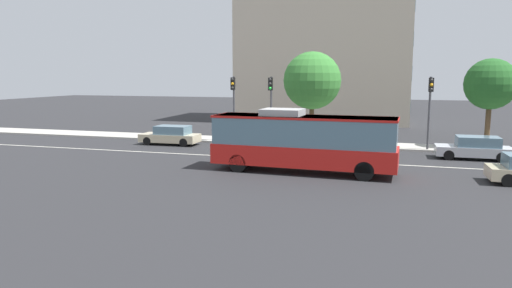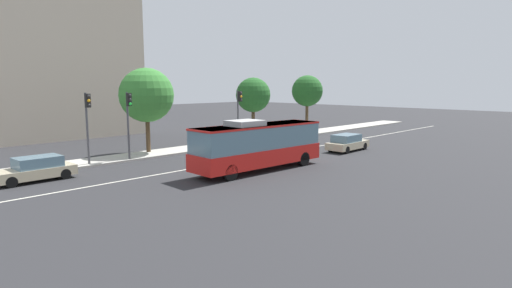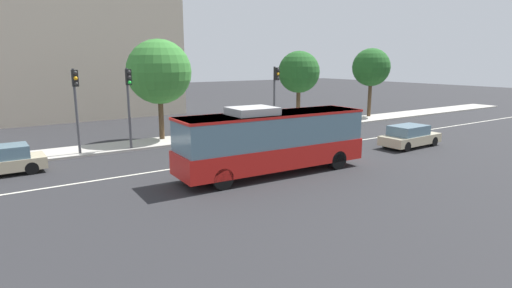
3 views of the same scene
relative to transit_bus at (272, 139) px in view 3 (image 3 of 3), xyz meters
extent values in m
plane|color=#28282B|center=(1.04, 3.64, -1.81)|extent=(160.00, 160.00, 0.00)
cube|color=#B2ADA3|center=(1.04, 10.70, -1.74)|extent=(80.00, 3.09, 0.14)
cube|color=silver|center=(1.04, 3.64, -1.80)|extent=(76.00, 0.16, 0.01)
cube|color=red|center=(0.02, 0.00, -0.83)|extent=(10.09, 2.89, 1.10)
cube|color=slate|center=(0.02, 0.00, 0.50)|extent=(9.89, 2.81, 1.58)
cube|color=red|center=(0.02, 0.00, 1.23)|extent=(9.99, 2.86, 0.12)
cube|color=#B2B2B2|center=(-1.17, 0.05, 1.47)|extent=(2.27, 1.89, 0.36)
cylinder|color=black|center=(3.46, 0.96, -1.31)|extent=(1.01, 0.34, 1.00)
cylinder|color=black|center=(3.38, -1.23, -1.31)|extent=(1.01, 0.34, 1.00)
cylinder|color=black|center=(-3.33, 1.23, -1.31)|extent=(1.01, 0.34, 1.00)
cylinder|color=black|center=(-3.42, -0.97, -1.31)|extent=(1.01, 0.34, 1.00)
cube|color=#C6B793|center=(11.54, 0.25, -1.29)|extent=(4.55, 1.92, 0.60)
cube|color=slate|center=(11.29, 0.25, -0.67)|extent=(2.56, 1.72, 0.64)
cylinder|color=black|center=(13.01, 1.09, -1.49)|extent=(0.65, 0.24, 0.64)
cylinder|color=black|center=(13.06, -0.50, -1.49)|extent=(0.65, 0.24, 0.64)
cylinder|color=black|center=(10.01, 1.01, -1.49)|extent=(0.65, 0.24, 0.64)
cylinder|color=black|center=(10.06, -0.59, -1.49)|extent=(0.65, 0.24, 0.64)
cube|color=slate|center=(-11.49, 7.37, -0.67)|extent=(2.56, 1.71, 0.64)
cylinder|color=black|center=(-10.23, 6.60, -1.49)|extent=(0.64, 0.23, 0.64)
cylinder|color=black|center=(-10.26, 8.20, -1.49)|extent=(0.64, 0.23, 0.64)
cube|color=#B7BABF|center=(9.64, 7.02, -1.29)|extent=(4.51, 1.82, 0.60)
cube|color=slate|center=(9.89, 7.02, -0.67)|extent=(2.53, 1.67, 0.64)
cylinder|color=black|center=(8.15, 6.21, -1.49)|extent=(0.64, 0.22, 0.64)
cylinder|color=black|center=(8.14, 7.81, -1.49)|extent=(0.64, 0.22, 0.64)
cylinder|color=black|center=(11.15, 6.22, -1.49)|extent=(0.64, 0.22, 0.64)
cylinder|color=black|center=(11.14, 7.82, -1.49)|extent=(0.64, 0.22, 0.64)
cylinder|color=#47474C|center=(-4.26, 9.59, 0.79)|extent=(0.16, 0.16, 5.20)
cube|color=black|center=(-4.25, 9.31, 2.84)|extent=(0.33, 0.29, 0.96)
sphere|color=#2D2D2D|center=(-4.25, 9.16, 3.16)|extent=(0.22, 0.22, 0.22)
sphere|color=#2D2D2D|center=(-4.25, 9.16, 2.84)|extent=(0.22, 0.22, 0.22)
sphere|color=#1ED838|center=(-4.25, 9.16, 2.52)|extent=(0.22, 0.22, 0.22)
cylinder|color=#47474C|center=(7.10, 9.55, 0.79)|extent=(0.16, 0.16, 5.20)
cube|color=black|center=(7.11, 9.27, 2.84)|extent=(0.33, 0.29, 0.96)
sphere|color=#2D2D2D|center=(7.12, 9.12, 3.16)|extent=(0.22, 0.22, 0.22)
sphere|color=#F9A514|center=(7.12, 9.12, 2.84)|extent=(0.22, 0.22, 0.22)
sphere|color=#2D2D2D|center=(7.12, 9.12, 2.52)|extent=(0.22, 0.22, 0.22)
cylinder|color=#47474C|center=(-7.33, 9.75, 0.79)|extent=(0.16, 0.16, 5.20)
cube|color=black|center=(-7.31, 9.48, 2.84)|extent=(0.34, 0.31, 0.96)
sphere|color=#2D2D2D|center=(-7.29, 9.33, 3.16)|extent=(0.22, 0.22, 0.22)
sphere|color=#F9A514|center=(-7.29, 9.33, 2.84)|extent=(0.22, 0.22, 0.22)
sphere|color=#2D2D2D|center=(-7.29, 9.33, 2.52)|extent=(0.22, 0.22, 0.22)
cylinder|color=#4C3823|center=(20.45, 11.61, -0.01)|extent=(0.36, 0.36, 3.61)
sphere|color=#235B23|center=(20.45, 11.61, 3.19)|extent=(3.71, 3.71, 3.71)
cylinder|color=#4C3823|center=(-1.46, 11.47, -0.21)|extent=(0.36, 0.36, 3.21)
sphere|color=#387F33|center=(-1.46, 11.47, 3.08)|extent=(4.49, 4.49, 4.49)
cylinder|color=#4C3823|center=(11.22, 11.61, -0.15)|extent=(0.36, 0.36, 3.33)
sphere|color=#235B23|center=(11.22, 11.61, 2.87)|extent=(3.61, 3.61, 3.61)
cube|color=#B7A893|center=(-3.24, 30.49, 6.69)|extent=(19.27, 13.21, 17.00)
cube|color=slate|center=(6.15, 30.91, 0.30)|extent=(0.58, 11.14, 1.50)
cube|color=slate|center=(6.15, 30.91, 3.70)|extent=(0.58, 11.14, 1.50)
cube|color=slate|center=(6.15, 30.91, 7.10)|extent=(0.58, 11.14, 1.50)
cube|color=slate|center=(6.15, 30.91, 10.50)|extent=(0.58, 11.14, 1.50)
camera|label=1|loc=(4.57, -24.77, 3.46)|focal=32.58mm
camera|label=2|loc=(-20.03, -19.39, 3.96)|focal=29.40mm
camera|label=3|loc=(-11.94, -16.42, 3.86)|focal=28.86mm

